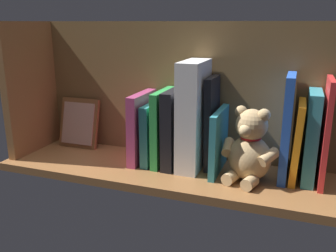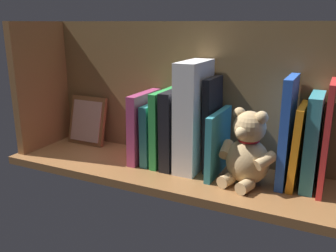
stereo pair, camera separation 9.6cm
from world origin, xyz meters
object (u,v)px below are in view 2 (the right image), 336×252
book_0 (327,137)px  picture_frame_leaning (87,121)px  dictionary_thick_white (194,116)px  teddy_bear (247,152)px

book_0 → picture_frame_leaning: (71.67, -3.78, -5.43)cm
dictionary_thick_white → picture_frame_leaning: size_ratio=1.87×
book_0 → dictionary_thick_white: 32.69cm
book_0 → teddy_bear: 18.19cm
dictionary_thick_white → picture_frame_leaning: dictionary_thick_white is taller
book_0 → picture_frame_leaning: bearing=-3.0°
book_0 → dictionary_thick_white: dictionary_thick_white is taller
teddy_bear → picture_frame_leaning: (54.69, -8.27, -0.70)cm
book_0 → dictionary_thick_white: (32.65, 0.80, 1.49)cm
dictionary_thick_white → picture_frame_leaning: (39.03, -4.58, -6.92)cm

